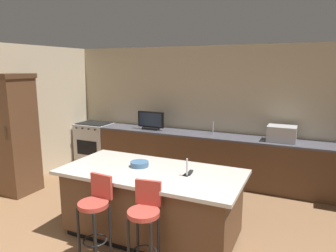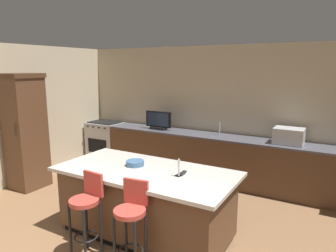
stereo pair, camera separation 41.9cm
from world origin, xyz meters
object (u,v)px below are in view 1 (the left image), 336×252
Objects in this scene: bar_stool_left at (96,211)px; fruit_bowl at (139,164)px; tv_remote at (190,173)px; range_oven at (95,143)px; cabinet_tower at (15,132)px; cell_phone at (187,174)px; bar_stool_right at (145,220)px; microwave at (282,134)px; tv_monitor at (151,121)px; kitchen_island at (152,203)px.

bar_stool_left is 4.13× the size of fruit_bowl.
fruit_bowl reaches higher than tv_remote.
fruit_bowl is (2.46, -2.22, 0.47)m from range_oven.
cabinet_tower is 13.90× the size of cell_phone.
bar_stool_left is 0.62m from bar_stool_right.
microwave is 2.37m from tv_remote.
tv_remote is (0.83, 0.80, 0.31)m from bar_stool_left.
fruit_bowl is (2.60, -0.24, -0.15)m from cabinet_tower.
cell_phone is at bearing 46.82° from bar_stool_left.
bar_stool_left is (2.47, -1.02, -0.48)m from cabinet_tower.
range_oven is 5.48× the size of tv_remote.
range_oven is 3.35m from fruit_bowl.
cabinet_tower reaches higher than microwave.
fruit_bowl is 1.61× the size of cell_phone.
microwave is 0.48× the size of bar_stool_left.
cell_phone is (0.20, 0.73, 0.30)m from bar_stool_right.
microwave is 2.55m from tv_monitor.
bar_stool_right is at bearing 6.46° from bar_stool_left.
cabinet_tower is at bearing 161.59° from bar_stool_left.
cabinet_tower is (-0.14, -1.98, 0.62)m from range_oven.
cell_phone is at bearing -4.62° from cabinet_tower.
bar_stool_right is at bearing -63.48° from tv_monitor.
range_oven is 3.87× the size of fruit_bowl.
bar_stool_right is at bearing -17.83° from cabinet_tower.
fruit_bowl is at bearing 84.58° from bar_stool_left.
fruit_bowl is 1.42× the size of tv_remote.
cell_phone is (0.81, 0.75, 0.31)m from bar_stool_left.
tv_monitor is 3.30m from bar_stool_right.
cabinet_tower is 3.59× the size of tv_monitor.
tv_monitor is 2.75m from cell_phone.
kitchen_island is 0.67m from tv_remote.
range_oven is 1.62m from tv_monitor.
range_oven is at bearing 148.81° from cell_phone.
bar_stool_left is 0.86m from fruit_bowl.
range_oven is at bearing 138.01° from fruit_bowl.
cabinet_tower is at bearing -154.70° from microwave.
cabinet_tower is 4.63m from microwave.
cabinet_tower is at bearing -93.97° from range_oven.
fruit_bowl is at bearing 175.02° from tv_remote.
kitchen_island is 2.74m from microwave.
cabinet_tower is 3.28m from bar_stool_right.
bar_stool_right is (1.46, -2.92, -0.47)m from tv_monitor.
bar_stool_right is 4.19× the size of fruit_bowl.
fruit_bowl is at bearing -5.30° from cabinet_tower.
bar_stool_left is at bearing -22.42° from cabinet_tower.
kitchen_island is 0.53m from fruit_bowl.
bar_stool_right reaches higher than tv_remote.
fruit_bowl is at bearing -177.79° from cell_phone.
bar_stool_right is at bearing -57.03° from fruit_bowl.
bar_stool_left is at bearing -119.72° from microwave.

